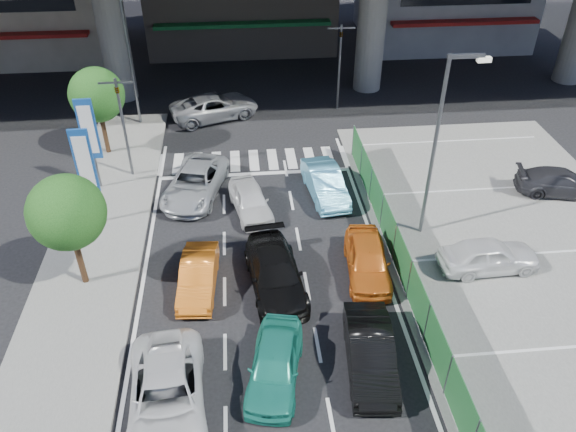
{
  "coord_description": "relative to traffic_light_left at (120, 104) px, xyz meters",
  "views": [
    {
      "loc": [
        -0.7,
        -13.06,
        14.96
      ],
      "look_at": [
        1.09,
        5.37,
        1.71
      ],
      "focal_mm": 35.0,
      "sensor_mm": 36.0,
      "label": 1
    }
  ],
  "objects": [
    {
      "name": "ground",
      "position": [
        6.2,
        -12.0,
        -3.94
      ],
      "size": [
        120.0,
        120.0,
        0.0
      ],
      "primitive_type": "plane",
      "color": "black",
      "rests_on": "ground"
    },
    {
      "name": "parking_lot",
      "position": [
        17.2,
        -10.0,
        -3.91
      ],
      "size": [
        12.0,
        28.0,
        0.06
      ],
      "primitive_type": "cube",
      "color": "slate",
      "rests_on": "ground"
    },
    {
      "name": "sidewalk_left",
      "position": [
        -0.8,
        -8.0,
        -3.88
      ],
      "size": [
        4.0,
        30.0,
        0.12
      ],
      "primitive_type": "cube",
      "color": "slate",
      "rests_on": "ground"
    },
    {
      "name": "fence_run",
      "position": [
        11.5,
        -11.0,
        -3.04
      ],
      "size": [
        0.16,
        22.0,
        1.8
      ],
      "primitive_type": null,
      "color": "#1F5A2A",
      "rests_on": "ground"
    },
    {
      "name": "traffic_light_left",
      "position": [
        0.0,
        0.0,
        0.0
      ],
      "size": [
        1.6,
        1.24,
        5.2
      ],
      "color": "#595B60",
      "rests_on": "ground"
    },
    {
      "name": "traffic_light_right",
      "position": [
        11.7,
        7.0,
        0.0
      ],
      "size": [
        1.6,
        1.24,
        5.2
      ],
      "color": "#595B60",
      "rests_on": "ground"
    },
    {
      "name": "street_lamp_right",
      "position": [
        13.37,
        -6.0,
        0.83
      ],
      "size": [
        1.65,
        0.22,
        8.0
      ],
      "color": "#595B60",
      "rests_on": "ground"
    },
    {
      "name": "street_lamp_left",
      "position": [
        -0.13,
        6.0,
        0.83
      ],
      "size": [
        1.65,
        0.22,
        8.0
      ],
      "color": "#595B60",
      "rests_on": "ground"
    },
    {
      "name": "signboard_near",
      "position": [
        -1.0,
        -4.01,
        -0.87
      ],
      "size": [
        0.8,
        0.14,
        4.7
      ],
      "color": "#595B60",
      "rests_on": "ground"
    },
    {
      "name": "signboard_far",
      "position": [
        -1.4,
        -1.01,
        -0.87
      ],
      "size": [
        0.8,
        0.14,
        4.7
      ],
      "color": "#595B60",
      "rests_on": "ground"
    },
    {
      "name": "tree_near",
      "position": [
        -0.8,
        -8.0,
        -0.55
      ],
      "size": [
        2.8,
        2.8,
        4.8
      ],
      "color": "#382314",
      "rests_on": "ground"
    },
    {
      "name": "tree_far",
      "position": [
        -1.6,
        2.5,
        -0.55
      ],
      "size": [
        2.8,
        2.8,
        4.8
      ],
      "color": "#382314",
      "rests_on": "ground"
    },
    {
      "name": "sedan_white_mid_left",
      "position": [
        2.88,
        -14.13,
        -3.25
      ],
      "size": [
        2.65,
        5.12,
        1.38
      ],
      "primitive_type": "imported",
      "rotation": [
        0.0,
        0.0,
        0.07
      ],
      "color": "white",
      "rests_on": "ground"
    },
    {
      "name": "taxi_teal_mid",
      "position": [
        6.23,
        -13.25,
        -3.26
      ],
      "size": [
        2.38,
        4.2,
        1.35
      ],
      "primitive_type": "imported",
      "rotation": [
        0.0,
        0.0,
        -0.21
      ],
      "color": "teal",
      "rests_on": "ground"
    },
    {
      "name": "hatch_black_mid_right",
      "position": [
        9.36,
        -13.1,
        -3.25
      ],
      "size": [
        1.84,
        4.31,
        1.38
      ],
      "primitive_type": "imported",
      "rotation": [
        0.0,
        0.0,
        -0.09
      ],
      "color": "black",
      "rests_on": "ground"
    },
    {
      "name": "taxi_orange_left",
      "position": [
        3.63,
        -8.71,
        -3.32
      ],
      "size": [
        1.57,
        3.82,
        1.23
      ],
      "primitive_type": "imported",
      "rotation": [
        0.0,
        0.0,
        -0.07
      ],
      "color": "orange",
      "rests_on": "ground"
    },
    {
      "name": "sedan_black_mid",
      "position": [
        6.58,
        -8.91,
        -3.25
      ],
      "size": [
        2.47,
        4.95,
        1.38
      ],
      "primitive_type": "imported",
      "rotation": [
        0.0,
        0.0,
        0.12
      ],
      "color": "black",
      "rests_on": "ground"
    },
    {
      "name": "taxi_orange_right",
      "position": [
        10.26,
        -8.48,
        -3.25
      ],
      "size": [
        1.99,
        4.18,
        1.38
      ],
      "primitive_type": "imported",
      "rotation": [
        0.0,
        0.0,
        -0.09
      ],
      "color": "orange",
      "rests_on": "ground"
    },
    {
      "name": "wagon_silver_front_left",
      "position": [
        3.27,
        -2.06,
        -3.25
      ],
      "size": [
        3.46,
        5.38,
        1.38
      ],
      "primitive_type": "imported",
      "rotation": [
        0.0,
        0.0,
        -0.25
      ],
      "color": "#A6AAAF",
      "rests_on": "ground"
    },
    {
      "name": "sedan_white_front_mid",
      "position": [
        5.84,
        -3.76,
        -3.3
      ],
      "size": [
        2.22,
        3.94,
        1.27
      ],
      "primitive_type": "imported",
      "rotation": [
        0.0,
        0.0,
        0.21
      ],
      "color": "silver",
      "rests_on": "ground"
    },
    {
      "name": "kei_truck_front_right",
      "position": [
        9.44,
        -2.7,
        -3.25
      ],
      "size": [
        1.95,
        4.33,
        1.38
      ],
      "primitive_type": "imported",
      "rotation": [
        0.0,
        0.0,
        0.12
      ],
      "color": "#58B0D8",
      "rests_on": "ground"
    },
    {
      "name": "crossing_wagon_silver",
      "position": [
        4.13,
        6.39,
        -3.21
      ],
      "size": [
        5.74,
        4.07,
        1.45
      ],
      "primitive_type": "imported",
      "rotation": [
        0.0,
        0.0,
        1.92
      ],
      "color": "#93959A",
      "rests_on": "ground"
    },
    {
      "name": "parked_sedan_white",
      "position": [
        15.11,
        -8.71,
        -3.2
      ],
      "size": [
        4.03,
        1.74,
        1.35
      ],
      "primitive_type": "imported",
      "rotation": [
        0.0,
        0.0,
        1.61
      ],
      "color": "silver",
      "rests_on": "parking_lot"
    },
    {
      "name": "parked_sedan_dgrey",
      "position": [
        20.72,
        -3.69,
        -3.27
      ],
      "size": [
        4.48,
        2.61,
        1.22
      ],
      "primitive_type": "imported",
      "rotation": [
        0.0,
        0.0,
        1.34
      ],
      "color": "#2F2F34",
      "rests_on": "parking_lot"
    },
    {
      "name": "traffic_cone",
      "position": [
        13.83,
        -8.22,
        -3.54
      ],
      "size": [
        0.44,
        0.44,
        0.68
      ],
      "primitive_type": "cone",
      "rotation": [
        0.0,
        0.0,
        0.32
      ],
      "color": "#EE3A0D",
      "rests_on": "parking_lot"
    }
  ]
}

